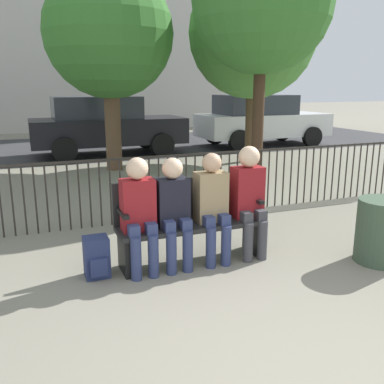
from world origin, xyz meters
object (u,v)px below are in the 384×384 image
Objects in this scene: tree_1 at (109,34)px; parked_car_1 at (105,125)px; seated_person_2 at (212,202)px; seated_person_0 at (139,209)px; tree_2 at (262,2)px; park_bench at (189,217)px; seated_person_3 at (249,195)px; trash_bin at (382,231)px; backpack at (97,257)px; tree_0 at (252,34)px; parked_car_2 at (261,119)px; seated_person_1 at (174,207)px.

tree_1 is 1.06× the size of parked_car_1.
seated_person_0 is at bearing 179.99° from seated_person_2.
park_bench is at bearing -129.28° from tree_2.
seated_person_3 is at bearing -88.84° from parked_car_1.
trash_bin is at bearing -15.41° from seated_person_0.
backpack is 6.13m from tree_2.
tree_1 reaches higher than park_bench.
tree_0 reaches higher than park_bench.
tree_0 is 1.12× the size of parked_car_2.
seated_person_1 is 2.82× the size of backpack.
seated_person_0 reaches higher than trash_bin.
parked_car_2 is 9.47m from trash_bin.
park_bench is at bearing 156.95° from trash_bin.
seated_person_1 reaches higher than park_bench.
tree_2 is at bearing -121.00° from parked_car_2.
parked_car_1 is (-0.16, 8.00, 0.12)m from seated_person_3.
tree_1 is at bearing 93.85° from seated_person_3.
backpack is at bearing 178.38° from seated_person_3.
seated_person_1 is 0.25× the size of tree_2.
tree_2 is at bearing 78.63° from trash_bin.
tree_0 reaches higher than seated_person_1.
tree_2 is (3.03, 3.56, 2.77)m from seated_person_1.
backpack is 0.09× the size of tree_0.
tree_1 is (-3.46, 0.14, -0.13)m from tree_0.
tree_2 is (2.14, 3.56, 2.73)m from seated_person_3.
seated_person_0 reaches higher than park_bench.
park_bench reaches higher than backpack.
parked_car_1 is 5.00m from parked_car_2.
park_bench is 1.30× the size of seated_person_3.
seated_person_3 reaches higher than park_bench.
tree_2 is at bearing -40.79° from tree_1.
tree_0 reaches higher than seated_person_3.
trash_bin is at bearing -14.13° from backpack.
seated_person_1 is (0.37, -0.00, -0.02)m from seated_person_0.
parked_car_2 is at bearing 23.98° from tree_1.
seated_person_3 is at bearing 0.12° from seated_person_0.
tree_2 reaches higher than seated_person_1.
tree_1 is at bearing 104.51° from trash_bin.
backpack is at bearing 176.32° from seated_person_1.
tree_1 reaches higher than backpack.
tree_1 is 0.92× the size of tree_2.
seated_person_1 is 0.94× the size of seated_person_3.
tree_0 is 6.63× the size of trash_bin.
seated_person_0 is 6.24m from tree_1.
backpack is (-0.45, 0.05, -0.48)m from seated_person_0.
parked_car_2 is (5.00, 0.05, 0.00)m from parked_car_1.
backpack is 6.47m from tree_1.
seated_person_2 is 0.25× the size of tree_2.
park_bench is at bearing 4.17° from backpack.
seated_person_1 is 7.28m from tree_0.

